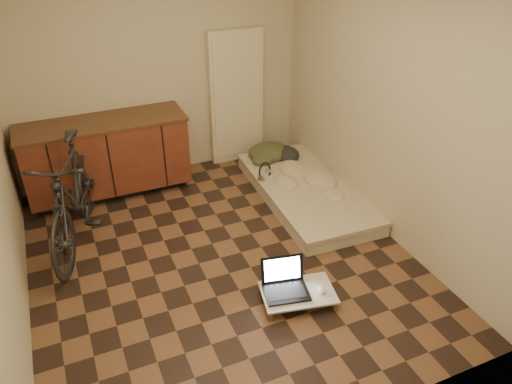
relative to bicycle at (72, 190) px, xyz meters
name	(u,v)px	position (x,y,z in m)	size (l,w,h in m)	color
room_shell	(215,137)	(1.20, -0.85, 0.70)	(3.50, 4.00, 2.60)	brown
cabinets	(107,157)	(0.45, 0.85, -0.13)	(1.84, 0.62, 0.91)	black
appliance_panel	(236,98)	(2.15, 1.09, 0.25)	(0.70, 0.10, 1.70)	beige
bicycle	(72,190)	(0.00, 0.00, 0.00)	(0.54, 1.84, 1.19)	black
futon	(306,191)	(2.50, -0.19, -0.51)	(1.06, 2.08, 0.18)	beige
clothing_pile	(273,148)	(2.46, 0.62, -0.31)	(0.57, 0.47, 0.23)	#3A4126
headphones	(265,171)	(2.14, 0.17, -0.34)	(0.25, 0.23, 0.17)	black
lap_desk	(298,293)	(1.62, -1.68, -0.50)	(0.70, 0.53, 0.11)	brown
laptop	(285,285)	(1.53, -1.61, -0.44)	(0.44, 0.41, 0.26)	black
mouse	(321,289)	(1.81, -1.76, -0.47)	(0.06, 0.11, 0.04)	white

